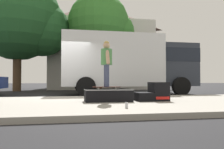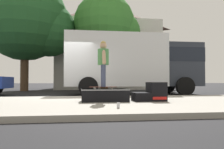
% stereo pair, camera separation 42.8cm
% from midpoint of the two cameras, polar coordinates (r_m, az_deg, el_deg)
% --- Properties ---
extents(ground_plane, '(140.00, 140.00, 0.00)m').
position_cam_midpoint_polar(ground_plane, '(9.48, -13.80, -5.87)').
color(ground_plane, black).
extents(sidewalk_slab, '(50.00, 5.00, 0.12)m').
position_cam_midpoint_polar(sidewalk_slab, '(6.49, -15.27, -7.28)').
color(sidewalk_slab, gray).
rests_on(sidewalk_slab, ground).
extents(skate_box, '(1.35, 0.68, 0.35)m').
position_cam_midpoint_polar(skate_box, '(6.57, -2.88, -5.08)').
color(skate_box, black).
rests_on(skate_box, sidewalk_slab).
extents(kicker_ramp, '(0.92, 0.65, 0.55)m').
position_cam_midpoint_polar(kicker_ramp, '(6.89, 8.68, -4.59)').
color(kicker_ramp, black).
rests_on(kicker_ramp, sidewalk_slab).
extents(skateboard, '(0.79, 0.24, 0.07)m').
position_cam_midpoint_polar(skateboard, '(6.55, -3.26, -3.16)').
color(skateboard, '#4C1E14').
rests_on(skateboard, skate_box).
extents(skater_kid, '(0.32, 0.68, 1.32)m').
position_cam_midpoint_polar(skater_kid, '(6.58, -3.25, 3.72)').
color(skater_kid, '#3F4766').
rests_on(skater_kid, skateboard).
extents(soda_can, '(0.07, 0.07, 0.13)m').
position_cam_midpoint_polar(soda_can, '(4.94, 1.16, -7.70)').
color(soda_can, silver).
rests_on(soda_can, sidewalk_slab).
extents(box_truck, '(6.91, 2.63, 3.05)m').
position_cam_midpoint_polar(box_truck, '(12.04, 3.35, 3.09)').
color(box_truck, silver).
rests_on(box_truck, ground).
extents(street_tree_main, '(4.96, 4.51, 7.22)m').
position_cam_midpoint_polar(street_tree_main, '(17.34, -3.26, 12.07)').
color(street_tree_main, brown).
rests_on(street_tree_main, ground).
extents(street_tree_neighbour, '(6.62, 6.02, 8.18)m').
position_cam_midpoint_polar(street_tree_neighbour, '(17.72, -22.03, 12.50)').
color(street_tree_neighbour, brown).
rests_on(street_tree_neighbour, ground).
extents(house_behind, '(9.54, 8.23, 8.40)m').
position_cam_midpoint_polar(house_behind, '(22.59, -3.94, 7.35)').
color(house_behind, silver).
rests_on(house_behind, ground).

